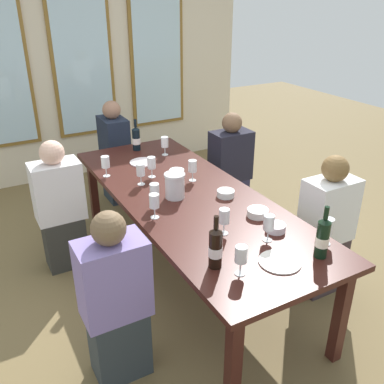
% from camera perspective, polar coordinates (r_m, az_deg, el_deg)
% --- Properties ---
extents(ground_plane, '(12.00, 12.00, 0.00)m').
position_cam_1_polar(ground_plane, '(3.59, -0.42, -11.12)').
color(ground_plane, brown).
extents(back_wall_with_windows, '(4.18, 0.10, 2.90)m').
position_cam_1_polar(back_wall_with_windows, '(5.36, -14.60, 17.31)').
color(back_wall_with_windows, beige).
rests_on(back_wall_with_windows, ground).
extents(dining_table, '(0.98, 2.60, 0.74)m').
position_cam_1_polar(dining_table, '(3.24, -0.46, -1.47)').
color(dining_table, '#391812').
rests_on(dining_table, ground).
extents(white_plate_0, '(0.23, 0.23, 0.01)m').
position_cam_1_polar(white_plate_0, '(3.84, -6.61, 3.98)').
color(white_plate_0, white).
rests_on(white_plate_0, dining_table).
extents(white_plate_1, '(0.24, 0.24, 0.01)m').
position_cam_1_polar(white_plate_1, '(2.50, 11.64, -9.10)').
color(white_plate_1, white).
rests_on(white_plate_1, dining_table).
extents(metal_pitcher, '(0.16, 0.16, 0.19)m').
position_cam_1_polar(metal_pitcher, '(3.14, -2.32, 0.87)').
color(metal_pitcher, silver).
rests_on(metal_pitcher, dining_table).
extents(wine_bottle_0, '(0.08, 0.08, 0.30)m').
position_cam_1_polar(wine_bottle_0, '(4.13, -7.46, 7.09)').
color(wine_bottle_0, black).
rests_on(wine_bottle_0, dining_table).
extents(wine_bottle_1, '(0.08, 0.08, 0.32)m').
position_cam_1_polar(wine_bottle_1, '(2.36, 3.16, -7.43)').
color(wine_bottle_1, black).
rests_on(wine_bottle_1, dining_table).
extents(wine_bottle_2, '(0.08, 0.08, 0.32)m').
position_cam_1_polar(wine_bottle_2, '(2.55, 17.04, -5.85)').
color(wine_bottle_2, black).
rests_on(wine_bottle_2, dining_table).
extents(tasting_bowl_0, '(0.13, 0.13, 0.05)m').
position_cam_1_polar(tasting_bowl_0, '(2.79, 11.10, -4.69)').
color(tasting_bowl_0, white).
rests_on(tasting_bowl_0, dining_table).
extents(tasting_bowl_1, '(0.12, 0.12, 0.05)m').
position_cam_1_polar(tasting_bowl_1, '(3.54, -2.04, 2.60)').
color(tasting_bowl_1, white).
rests_on(tasting_bowl_1, dining_table).
extents(tasting_bowl_2, '(0.13, 0.13, 0.05)m').
position_cam_1_polar(tasting_bowl_2, '(3.19, 4.52, -0.19)').
color(tasting_bowl_2, white).
rests_on(tasting_bowl_2, dining_table).
extents(tasting_bowl_3, '(0.15, 0.15, 0.05)m').
position_cam_1_polar(tasting_bowl_3, '(2.94, 8.77, -2.73)').
color(tasting_bowl_3, white).
rests_on(tasting_bowl_3, dining_table).
extents(wine_glass_0, '(0.07, 0.07, 0.17)m').
position_cam_1_polar(wine_glass_0, '(2.67, 4.32, -3.31)').
color(wine_glass_0, white).
rests_on(wine_glass_0, dining_table).
extents(wine_glass_1, '(0.07, 0.07, 0.17)m').
position_cam_1_polar(wine_glass_1, '(2.68, 17.69, -4.51)').
color(wine_glass_1, white).
rests_on(wine_glass_1, dining_table).
extents(wine_glass_2, '(0.07, 0.07, 0.17)m').
position_cam_1_polar(wine_glass_2, '(3.36, -6.89, 2.90)').
color(wine_glass_2, white).
rests_on(wine_glass_2, dining_table).
extents(wine_glass_3, '(0.07, 0.07, 0.17)m').
position_cam_1_polar(wine_glass_3, '(3.01, -5.03, 0.08)').
color(wine_glass_3, white).
rests_on(wine_glass_3, dining_table).
extents(wine_glass_4, '(0.07, 0.07, 0.17)m').
position_cam_1_polar(wine_glass_4, '(3.49, -5.44, 3.77)').
color(wine_glass_4, white).
rests_on(wine_glass_4, dining_table).
extents(wine_glass_5, '(0.07, 0.07, 0.17)m').
position_cam_1_polar(wine_glass_5, '(3.56, -11.49, 3.89)').
color(wine_glass_5, white).
rests_on(wine_glass_5, dining_table).
extents(wine_glass_6, '(0.07, 0.07, 0.17)m').
position_cam_1_polar(wine_glass_6, '(3.41, 0.07, 3.41)').
color(wine_glass_6, white).
rests_on(wine_glass_6, dining_table).
extents(wine_glass_7, '(0.07, 0.07, 0.17)m').
position_cam_1_polar(wine_glass_7, '(2.63, 10.21, -4.19)').
color(wine_glass_7, white).
rests_on(wine_glass_7, dining_table).
extents(wine_glass_8, '(0.07, 0.07, 0.17)m').
position_cam_1_polar(wine_glass_8, '(3.97, -3.67, 6.62)').
color(wine_glass_8, white).
rests_on(wine_glass_8, dining_table).
extents(wine_glass_9, '(0.07, 0.07, 0.17)m').
position_cam_1_polar(wine_glass_9, '(2.31, 6.57, -8.36)').
color(wine_glass_9, white).
rests_on(wine_glass_9, dining_table).
extents(wine_glass_10, '(0.07, 0.07, 0.17)m').
position_cam_1_polar(wine_glass_10, '(2.86, -5.06, -1.36)').
color(wine_glass_10, white).
rests_on(wine_glass_10, dining_table).
extents(seated_person_0, '(0.38, 0.24, 1.11)m').
position_cam_1_polar(seated_person_0, '(3.62, -17.17, -2.23)').
color(seated_person_0, '#302F2B').
rests_on(seated_person_0, ground).
extents(seated_person_1, '(0.38, 0.24, 1.11)m').
position_cam_1_polar(seated_person_1, '(4.20, 5.10, 2.78)').
color(seated_person_1, '#292743').
rests_on(seated_person_1, ground).
extents(seated_person_2, '(0.38, 0.24, 1.11)m').
position_cam_1_polar(seated_person_2, '(2.55, -10.16, -14.32)').
color(seated_person_2, '#2D353A').
rests_on(seated_person_2, ground).
extents(seated_person_3, '(0.38, 0.24, 1.11)m').
position_cam_1_polar(seated_person_3, '(3.34, 17.43, -4.78)').
color(seated_person_3, '#372C2F').
rests_on(seated_person_3, ground).
extents(seated_person_4, '(0.24, 0.38, 1.11)m').
position_cam_1_polar(seated_person_4, '(4.69, -10.22, 4.94)').
color(seated_person_4, '#27333F').
rests_on(seated_person_4, ground).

